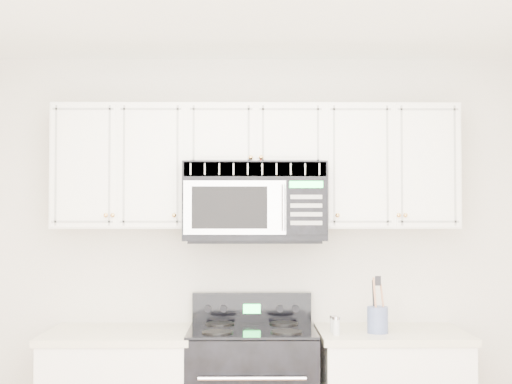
{
  "coord_description": "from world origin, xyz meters",
  "views": [
    {
      "loc": [
        -0.03,
        -2.78,
        1.61
      ],
      "look_at": [
        0.0,
        1.3,
        1.73
      ],
      "focal_mm": 50.0,
      "sensor_mm": 36.0,
      "label": 1
    }
  ],
  "objects": [
    {
      "name": "room",
      "position": [
        0.0,
        0.0,
        1.3
      ],
      "size": [
        3.51,
        3.51,
        2.61
      ],
      "color": "brown",
      "rests_on": "ground"
    },
    {
      "name": "upper_cabinets",
      "position": [
        0.0,
        1.58,
        1.93
      ],
      "size": [
        2.44,
        0.37,
        0.75
      ],
      "color": "white",
      "rests_on": "ground"
    },
    {
      "name": "microwave",
      "position": [
        -0.01,
        1.53,
        1.68
      ],
      "size": [
        0.85,
        0.47,
        0.47
      ],
      "color": "black",
      "rests_on": "ground"
    },
    {
      "name": "utensil_crock",
      "position": [
        0.7,
        1.35,
        1.0
      ],
      "size": [
        0.12,
        0.12,
        0.32
      ],
      "color": "slate",
      "rests_on": "base_cabinet_right"
    },
    {
      "name": "shaker_salt",
      "position": [
        0.45,
        1.37,
        0.97
      ],
      "size": [
        0.04,
        0.04,
        0.1
      ],
      "color": "silver",
      "rests_on": "base_cabinet_right"
    },
    {
      "name": "shaker_pepper",
      "position": [
        0.46,
        1.28,
        0.97
      ],
      "size": [
        0.04,
        0.04,
        0.1
      ],
      "color": "silver",
      "rests_on": "base_cabinet_right"
    }
  ]
}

